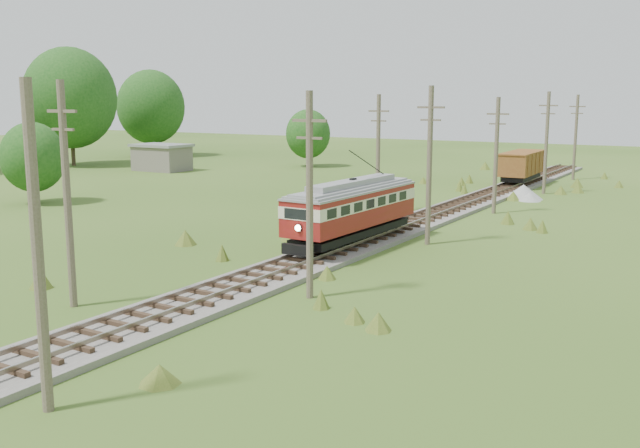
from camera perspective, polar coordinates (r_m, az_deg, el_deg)
The scene contains 17 objects.
railbed_main at distance 45.43m, azimuth 6.31°, elevation -0.32°, with size 3.60×96.00×0.57m.
streetcar at distance 39.64m, azimuth 2.64°, elevation 1.43°, with size 2.83×10.96×4.98m.
gondola at distance 71.38m, azimuth 15.84°, elevation 4.59°, with size 2.91×8.26×2.72m.
gravel_pile at distance 61.82m, azimuth 16.02°, elevation 2.44°, with size 3.34×3.55×1.22m.
utility_pole_r_1 at distance 19.79m, azimuth -21.67°, elevation -2.00°, with size 0.30×0.30×8.80m.
utility_pole_r_2 at distance 29.27m, azimuth -0.84°, elevation 2.44°, with size 1.60×0.30×8.60m.
utility_pole_r_3 at distance 40.84m, azimuth 8.75°, elevation 4.75°, with size 1.60×0.30×9.00m.
utility_pole_r_4 at distance 53.14m, azimuth 13.91°, elevation 5.43°, with size 1.60×0.30×8.40m.
utility_pole_r_5 at distance 65.54m, azimuth 17.66°, elevation 6.29°, with size 1.60×0.30×8.90m.
utility_pole_r_6 at distance 78.27m, azimuth 19.77°, elevation 6.62°, with size 1.60×0.30×8.70m.
utility_pole_l_a at distance 29.69m, azimuth -19.59°, elevation 2.36°, with size 1.60×0.30×9.00m.
utility_pole_l_b at distance 52.20m, azimuth 4.67°, elevation 5.73°, with size 1.60×0.30×8.60m.
tree_left_4 at distance 94.62m, azimuth -19.38°, elevation 9.48°, with size 11.34×11.34×14.61m.
tree_left_5 at distance 106.98m, azimuth -13.37°, elevation 9.10°, with size 9.66×9.66×12.44m.
tree_mid_a at distance 88.11m, azimuth -0.96°, elevation 7.22°, with size 5.46×5.46×7.03m.
tree_mid_c at distance 61.06m, azimuth -21.99°, elevation 4.98°, with size 5.04×5.04×6.49m.
shed at distance 85.33m, azimuth -12.54°, elevation 5.24°, with size 6.40×4.40×3.10m.
Camera 1 is at (18.63, -6.64, 8.26)m, focal length 40.00 mm.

